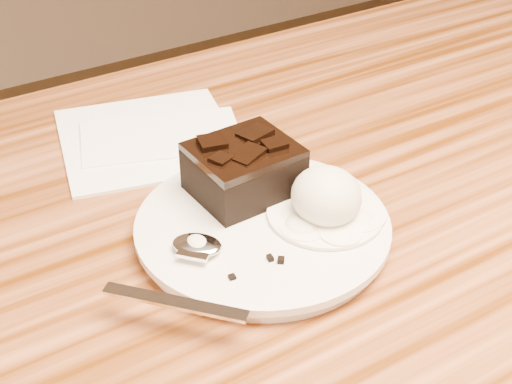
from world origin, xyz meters
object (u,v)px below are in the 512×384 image
brownie (244,173)px  napkin (148,136)px  ice_cream_scoop (326,196)px  spoon (197,247)px  plate (263,230)px

brownie → napkin: brownie is taller
brownie → ice_cream_scoop: (0.04, -0.06, 0.00)m
spoon → ice_cream_scoop: bearing=-49.3°
plate → brownie: brownie is taller
plate → ice_cream_scoop: (0.05, -0.02, 0.03)m
ice_cream_scoop → spoon: (-0.11, 0.01, -0.01)m
ice_cream_scoop → napkin: ice_cream_scoop is taller
brownie → spoon: (-0.07, -0.05, -0.01)m
napkin → plate: bearing=-86.8°
spoon → napkin: (0.05, 0.20, -0.02)m
ice_cream_scoop → napkin: (-0.06, 0.22, -0.03)m
ice_cream_scoop → spoon: ice_cream_scoop is taller
plate → ice_cream_scoop: bearing=-23.1°
plate → ice_cream_scoop: ice_cream_scoop is taller
plate → spoon: bearing=-175.1°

